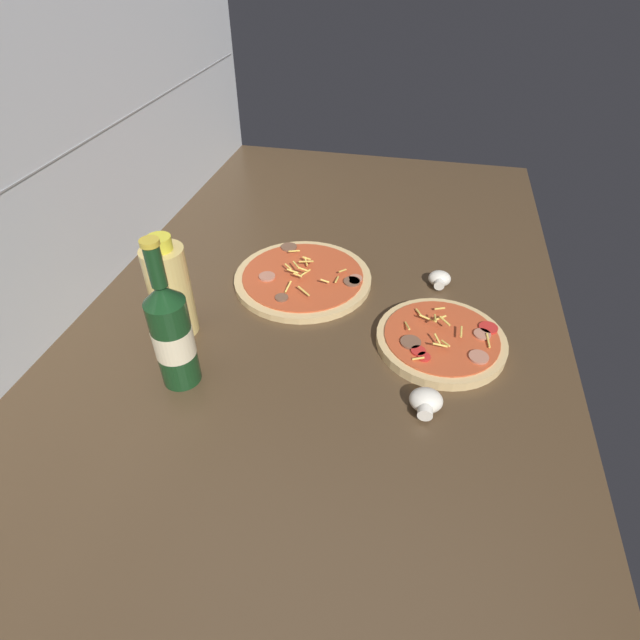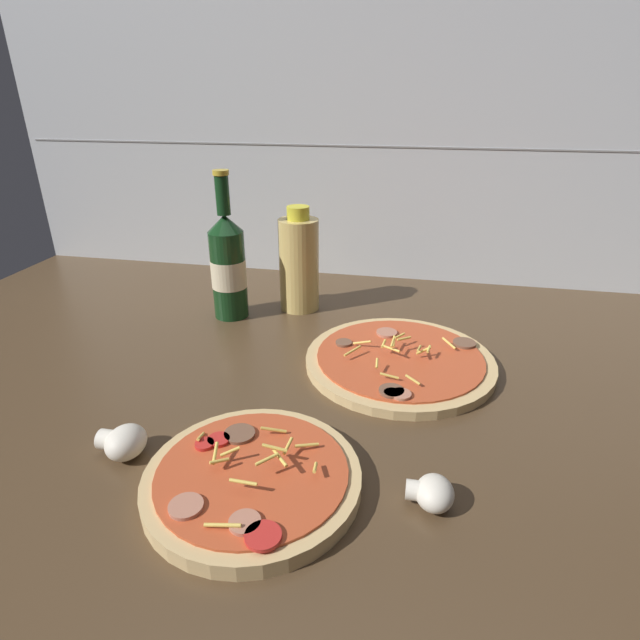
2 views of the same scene
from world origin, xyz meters
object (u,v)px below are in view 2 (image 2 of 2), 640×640
object	(u,v)px
beer_bottle	(228,265)
mushroom_right	(124,442)
pizza_far	(400,360)
oil_bottle	(299,263)
pizza_near	(252,478)
mushroom_left	(432,493)

from	to	relation	value
beer_bottle	mushroom_right	world-z (taller)	beer_bottle
pizza_far	mushroom_right	xyz separation A→B (cm)	(-29.46, -26.57, 0.96)
pizza_far	oil_bottle	size ratio (longest dim) A/B	1.46
oil_bottle	mushroom_right	xyz separation A→B (cm)	(-9.61, -45.10, -7.07)
beer_bottle	mushroom_right	size ratio (longest dim) A/B	4.81
pizza_near	mushroom_left	size ratio (longest dim) A/B	4.79
pizza_near	beer_bottle	world-z (taller)	beer_bottle
pizza_far	oil_bottle	xyz separation A→B (cm)	(-19.85, 18.53, 8.02)
pizza_near	mushroom_right	world-z (taller)	pizza_near
pizza_far	mushroom_right	distance (cm)	39.69
beer_bottle	mushroom_right	bearing A→B (deg)	-87.35
pizza_far	mushroom_left	size ratio (longest dim) A/B	5.95
beer_bottle	oil_bottle	world-z (taller)	beer_bottle
pizza_far	mushroom_right	world-z (taller)	pizza_far
beer_bottle	mushroom_right	xyz separation A→B (cm)	(1.81, -39.17, -7.86)
oil_bottle	mushroom_left	distance (cm)	52.63
pizza_far	mushroom_left	world-z (taller)	pizza_far
pizza_far	mushroom_left	xyz separation A→B (cm)	(4.59, -27.51, 0.74)
pizza_far	oil_bottle	distance (cm)	28.31
pizza_near	pizza_far	bearing A→B (deg)	64.22
pizza_far	beer_bottle	size ratio (longest dim) A/B	1.09
mushroom_right	pizza_near	bearing A→B (deg)	-6.87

